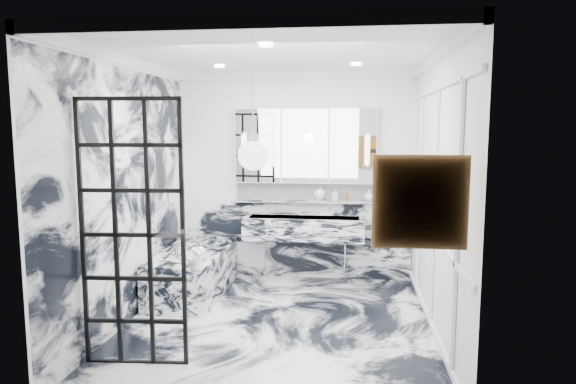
# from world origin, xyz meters

# --- Properties ---
(floor) EXTENTS (3.60, 3.60, 0.00)m
(floor) POSITION_xyz_m (0.00, 0.00, 0.00)
(floor) COLOR white
(floor) RESTS_ON ground
(ceiling) EXTENTS (3.60, 3.60, 0.00)m
(ceiling) POSITION_xyz_m (0.00, 0.00, 2.80)
(ceiling) COLOR white
(ceiling) RESTS_ON wall_back
(wall_back) EXTENTS (3.60, 0.00, 3.60)m
(wall_back) POSITION_xyz_m (0.00, 1.80, 1.40)
(wall_back) COLOR white
(wall_back) RESTS_ON floor
(wall_front) EXTENTS (3.60, 0.00, 3.60)m
(wall_front) POSITION_xyz_m (0.00, -1.80, 1.40)
(wall_front) COLOR white
(wall_front) RESTS_ON floor
(wall_left) EXTENTS (0.00, 3.60, 3.60)m
(wall_left) POSITION_xyz_m (-1.60, 0.00, 1.40)
(wall_left) COLOR white
(wall_left) RESTS_ON floor
(wall_right) EXTENTS (0.00, 3.60, 3.60)m
(wall_right) POSITION_xyz_m (1.60, 0.00, 1.40)
(wall_right) COLOR white
(wall_right) RESTS_ON floor
(marble_clad_back) EXTENTS (3.18, 0.05, 1.05)m
(marble_clad_back) POSITION_xyz_m (0.00, 1.78, 0.53)
(marble_clad_back) COLOR white
(marble_clad_back) RESTS_ON floor
(marble_clad_left) EXTENTS (0.02, 3.56, 2.68)m
(marble_clad_left) POSITION_xyz_m (-1.59, 0.00, 1.34)
(marble_clad_left) COLOR white
(marble_clad_left) RESTS_ON floor
(panel_molding) EXTENTS (0.03, 3.40, 2.30)m
(panel_molding) POSITION_xyz_m (1.58, 0.00, 1.30)
(panel_molding) COLOR white
(panel_molding) RESTS_ON floor
(soap_bottle_a) EXTENTS (0.08, 0.08, 0.19)m
(soap_bottle_a) POSITION_xyz_m (0.36, 1.71, 1.19)
(soap_bottle_a) COLOR #8C5919
(soap_bottle_a) RESTS_ON ledge
(soap_bottle_b) EXTENTS (0.09, 0.10, 0.16)m
(soap_bottle_b) POSITION_xyz_m (0.56, 1.71, 1.17)
(soap_bottle_b) COLOR #4C4C51
(soap_bottle_b) RESTS_ON ledge
(soap_bottle_c) EXTENTS (0.15, 0.15, 0.15)m
(soap_bottle_c) POSITION_xyz_m (1.00, 1.71, 1.17)
(soap_bottle_c) COLOR silver
(soap_bottle_c) RESTS_ON ledge
(face_pot) EXTENTS (0.15, 0.15, 0.15)m
(face_pot) POSITION_xyz_m (0.35, 1.71, 1.17)
(face_pot) COLOR white
(face_pot) RESTS_ON ledge
(amber_bottle) EXTENTS (0.04, 0.04, 0.10)m
(amber_bottle) POSITION_xyz_m (0.69, 1.71, 1.14)
(amber_bottle) COLOR #8C5919
(amber_bottle) RESTS_ON ledge
(flower_vase) EXTENTS (0.08, 0.08, 0.12)m
(flower_vase) POSITION_xyz_m (-0.86, 0.08, 0.61)
(flower_vase) COLOR silver
(flower_vase) RESTS_ON bathtub
(crittall_door) EXTENTS (0.88, 0.10, 2.31)m
(crittall_door) POSITION_xyz_m (-1.10, -1.02, 1.15)
(crittall_door) COLOR black
(crittall_door) RESTS_ON floor
(artwork) EXTENTS (0.52, 0.05, 0.52)m
(artwork) POSITION_xyz_m (1.20, -1.76, 1.59)
(artwork) COLOR #BB7713
(artwork) RESTS_ON wall_front
(pendant_light) EXTENTS (0.24, 0.24, 0.24)m
(pendant_light) POSITION_xyz_m (-0.02, -1.14, 1.85)
(pendant_light) COLOR white
(pendant_light) RESTS_ON ceiling
(trough_sink) EXTENTS (1.60, 0.45, 0.30)m
(trough_sink) POSITION_xyz_m (0.15, 1.55, 0.73)
(trough_sink) COLOR silver
(trough_sink) RESTS_ON wall_back
(ledge) EXTENTS (1.90, 0.14, 0.04)m
(ledge) POSITION_xyz_m (0.15, 1.72, 1.07)
(ledge) COLOR silver
(ledge) RESTS_ON wall_back
(subway_tile) EXTENTS (1.90, 0.03, 0.23)m
(subway_tile) POSITION_xyz_m (0.15, 1.78, 1.21)
(subway_tile) COLOR white
(subway_tile) RESTS_ON wall_back
(mirror_cabinet) EXTENTS (1.90, 0.16, 1.00)m
(mirror_cabinet) POSITION_xyz_m (0.15, 1.73, 1.82)
(mirror_cabinet) COLOR white
(mirror_cabinet) RESTS_ON wall_back
(sconce_left) EXTENTS (0.07, 0.07, 0.40)m
(sconce_left) POSITION_xyz_m (-0.67, 1.63, 1.78)
(sconce_left) COLOR white
(sconce_left) RESTS_ON mirror_cabinet
(sconce_right) EXTENTS (0.07, 0.07, 0.40)m
(sconce_right) POSITION_xyz_m (0.97, 1.63, 1.78)
(sconce_right) COLOR white
(sconce_right) RESTS_ON mirror_cabinet
(bathtub) EXTENTS (0.75, 1.65, 0.55)m
(bathtub) POSITION_xyz_m (-1.18, 0.90, 0.28)
(bathtub) COLOR silver
(bathtub) RESTS_ON floor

